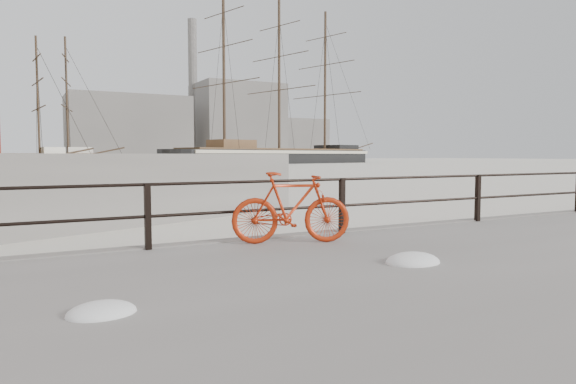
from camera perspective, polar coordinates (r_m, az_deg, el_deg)
name	(u,v)px	position (r m, az deg, el deg)	size (l,w,h in m)	color
ground	(471,236)	(11.90, 19.69, -4.65)	(400.00, 400.00, 0.00)	white
guardrail	(478,198)	(11.70, 20.34, -0.62)	(28.00, 0.10, 1.00)	black
bicycle	(291,208)	(8.23, 0.37, -1.75)	(1.91, 0.29, 1.15)	#AB260B
barque_black	(279,164)	(103.93, -0.98, 3.19)	(60.46, 19.79, 34.18)	black
schooner_mid	(23,167)	(84.25, -27.40, 2.49)	(27.61, 11.68, 19.98)	white
industrial_west	(128,129)	(150.81, -17.31, 6.72)	(32.00, 18.00, 18.00)	gray
industrial_mid	(238,123)	(165.94, -5.62, 7.68)	(26.00, 20.00, 24.00)	gray
industrial_east	(293,140)	(180.20, 0.58, 5.83)	(20.00, 16.00, 14.00)	gray
smokestack	(193,90)	(167.05, -10.51, 11.05)	(2.80, 2.80, 44.00)	gray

